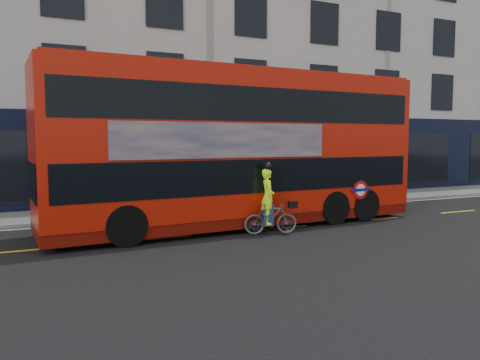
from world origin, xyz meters
TOP-DOWN VIEW (x-y plane):
  - ground at (0.00, 0.00)m, footprint 120.00×120.00m
  - pavement at (0.00, 6.50)m, footprint 60.00×3.00m
  - kerb at (0.00, 5.00)m, footprint 60.00×0.12m
  - building_terrace at (0.00, 12.94)m, footprint 50.00×10.07m
  - road_edge_line at (0.00, 4.70)m, footprint 58.00×0.10m
  - lane_dashes at (0.00, 1.50)m, footprint 58.00×0.12m
  - bus at (-1.08, 2.40)m, footprint 12.66×3.60m
  - cyclist at (-0.88, 0.69)m, footprint 1.68×0.87m

SIDE VIEW (x-z plane):
  - ground at x=0.00m, z-range 0.00..0.00m
  - road_edge_line at x=0.00m, z-range 0.00..0.01m
  - lane_dashes at x=0.00m, z-range 0.00..0.01m
  - pavement at x=0.00m, z-range 0.00..0.12m
  - kerb at x=0.00m, z-range 0.00..0.13m
  - cyclist at x=-0.88m, z-range -0.36..1.83m
  - bus at x=-1.08m, z-range 0.06..5.11m
  - building_terrace at x=0.00m, z-range -0.01..14.99m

